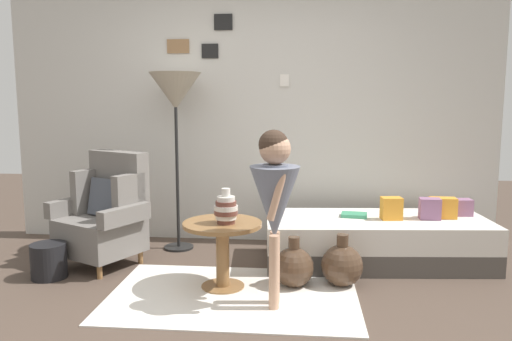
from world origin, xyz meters
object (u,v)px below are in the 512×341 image
(person_child, at_px, (275,194))
(magazine_basket, at_px, (49,261))
(side_table, at_px, (223,240))
(book_on_daybed, at_px, (354,215))
(daybed, at_px, (376,240))
(vase_striped, at_px, (226,209))
(floor_lamp, at_px, (175,95))
(armchair, at_px, (106,214))
(demijohn_near, at_px, (294,267))
(demijohn_far, at_px, (342,265))

(person_child, xyz_separation_m, magazine_basket, (-1.83, 0.41, -0.65))
(side_table, distance_m, book_on_daybed, 1.29)
(person_child, bearing_deg, daybed, 51.12)
(vase_striped, bearing_deg, floor_lamp, 121.47)
(armchair, bearing_deg, demijohn_near, -13.89)
(floor_lamp, bearing_deg, demijohn_near, -38.91)
(vase_striped, distance_m, magazine_basket, 1.54)
(side_table, relative_size, demijohn_far, 1.47)
(demijohn_far, bearing_deg, person_child, -138.02)
(armchair, height_order, person_child, person_child)
(vase_striped, height_order, magazine_basket, vase_striped)
(person_child, bearing_deg, vase_striped, 142.67)
(floor_lamp, bearing_deg, book_on_daybed, -7.84)
(person_child, xyz_separation_m, demijohn_near, (0.13, 0.39, -0.64))
(book_on_daybed, xyz_separation_m, demijohn_near, (-0.51, -0.68, -0.26))
(armchair, bearing_deg, book_on_daybed, 7.35)
(vase_striped, distance_m, demijohn_far, 0.99)
(floor_lamp, relative_size, person_child, 1.36)
(daybed, distance_m, demijohn_near, 0.95)
(person_child, relative_size, magazine_basket, 4.38)
(vase_striped, relative_size, floor_lamp, 0.16)
(side_table, height_order, demijohn_far, side_table)
(armchair, relative_size, demijohn_near, 2.48)
(person_child, relative_size, book_on_daybed, 5.57)
(person_child, distance_m, magazine_basket, 1.99)
(person_child, distance_m, demijohn_near, 0.76)
(vase_striped, relative_size, book_on_daybed, 1.20)
(magazine_basket, bearing_deg, side_table, -3.61)
(armchair, relative_size, daybed, 0.50)
(demijohn_near, bearing_deg, floor_lamp, 141.09)
(daybed, distance_m, side_table, 1.44)
(armchair, bearing_deg, person_child, -27.89)
(demijohn_near, distance_m, magazine_basket, 1.96)
(side_table, bearing_deg, book_on_daybed, 35.65)
(armchair, height_order, demijohn_far, armchair)
(floor_lamp, height_order, demijohn_far, floor_lamp)
(magazine_basket, bearing_deg, floor_lamp, 46.60)
(side_table, bearing_deg, floor_lamp, 120.86)
(side_table, relative_size, magazine_basket, 2.12)
(book_on_daybed, xyz_separation_m, magazine_basket, (-2.47, -0.66, -0.28))
(floor_lamp, height_order, demijohn_near, floor_lamp)
(armchair, xyz_separation_m, daybed, (2.33, 0.24, -0.24))
(demijohn_far, bearing_deg, vase_striped, -169.63)
(side_table, xyz_separation_m, magazine_basket, (-1.42, 0.09, -0.23))
(side_table, bearing_deg, armchair, 156.42)
(daybed, bearing_deg, book_on_daybed, 168.45)
(side_table, xyz_separation_m, demijohn_far, (0.90, 0.13, -0.21))
(floor_lamp, bearing_deg, armchair, -135.33)
(daybed, relative_size, vase_striped, 7.44)
(side_table, height_order, magazine_basket, side_table)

